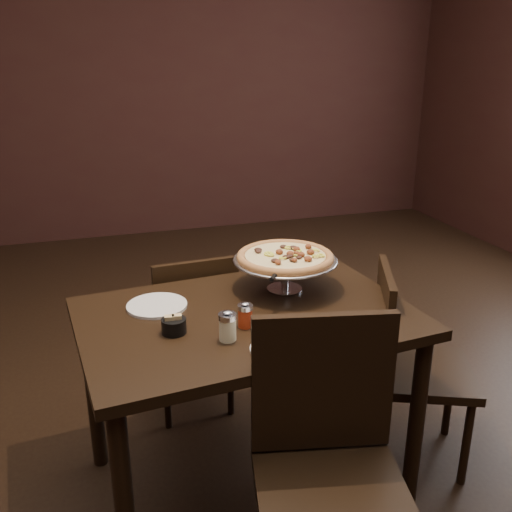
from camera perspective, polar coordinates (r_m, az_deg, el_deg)
name	(u,v)px	position (r m, az deg, el deg)	size (l,w,h in m)	color
room	(259,130)	(1.99, 0.30, 12.54)	(6.04, 7.04, 2.84)	black
dining_table	(247,337)	(2.14, -0.88, -8.13)	(1.27, 0.90, 0.75)	black
pizza_stand	(285,257)	(2.25, 2.93, -0.14)	(0.41, 0.41, 0.17)	#B7B7BE
parmesan_shaker	(228,326)	(1.89, -2.86, -7.01)	(0.06, 0.06, 0.11)	beige
pepper_flake_shaker	(245,315)	(1.98, -1.09, -5.94)	(0.05, 0.05, 0.09)	maroon
packet_caddy	(174,325)	(1.96, -8.22, -6.88)	(0.08, 0.08, 0.07)	black
napkin_stack	(335,329)	(1.98, 7.90, -7.24)	(0.15, 0.15, 0.02)	silver
plate_left	(157,306)	(2.17, -9.88, -4.91)	(0.23, 0.23, 0.01)	silver
plate_near	(283,349)	(1.85, 2.68, -9.28)	(0.21, 0.21, 0.01)	silver
serving_spatula	(275,276)	(2.07, 1.92, -1.98)	(0.13, 0.13, 0.02)	#B7B7BE
chair_far	(192,328)	(2.68, -6.39, -7.18)	(0.40, 0.40, 0.81)	black
chair_near	(329,463)	(1.80, 7.28, -19.80)	(0.52, 0.52, 0.94)	black
chair_side	(408,360)	(2.46, 14.96, -9.97)	(0.52, 0.52, 0.85)	black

